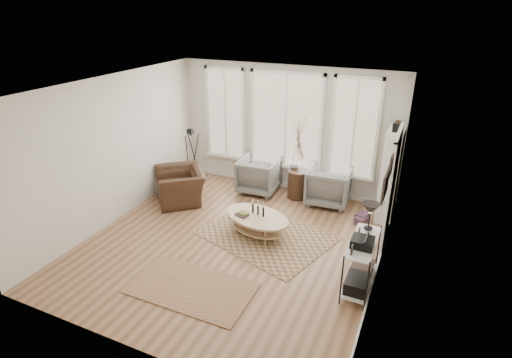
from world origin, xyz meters
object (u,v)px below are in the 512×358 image
at_px(coffee_table, 256,220).
at_px(armchair_right, 329,186).
at_px(accent_chair, 181,186).
at_px(armchair_left, 259,175).
at_px(bookcase, 390,174).
at_px(low_shelf, 362,259).
at_px(side_table, 298,161).

distance_m(coffee_table, armchair_right, 2.10).
height_order(armchair_right, accent_chair, armchair_right).
relative_size(armchair_left, armchair_right, 0.97).
distance_m(bookcase, coffee_table, 2.87).
height_order(low_shelf, side_table, side_table).
distance_m(bookcase, side_table, 1.97).
relative_size(low_shelf, armchair_left, 1.44).
distance_m(low_shelf, coffee_table, 2.22).
height_order(armchair_left, armchair_right, armchair_right).
bearing_deg(armchair_right, side_table, -2.40).
height_order(coffee_table, accent_chair, accent_chair).
height_order(low_shelf, coffee_table, low_shelf).
relative_size(coffee_table, armchair_left, 1.67).
bearing_deg(armchair_left, accent_chair, 36.81).
distance_m(armchair_right, accent_chair, 3.30).
relative_size(armchair_left, accent_chair, 0.80).
xyz_separation_m(armchair_left, accent_chair, (-1.41, -1.17, -0.04)).
bearing_deg(coffee_table, armchair_right, 64.58).
height_order(low_shelf, armchair_left, low_shelf).
bearing_deg(side_table, armchair_left, -176.79).
height_order(bookcase, side_table, bookcase).
distance_m(bookcase, low_shelf, 2.56).
relative_size(bookcase, side_table, 1.11).
height_order(armchair_right, side_table, side_table).
bearing_deg(armchair_right, low_shelf, 110.79).
xyz_separation_m(low_shelf, armchair_right, (-1.19, 2.62, -0.09)).
bearing_deg(accent_chair, low_shelf, 30.41).
bearing_deg(low_shelf, side_table, 126.29).
relative_size(low_shelf, accent_chair, 1.15).
bearing_deg(armchair_left, coffee_table, 109.50).
relative_size(bookcase, accent_chair, 1.82).
bearing_deg(armchair_right, bookcase, 171.77).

